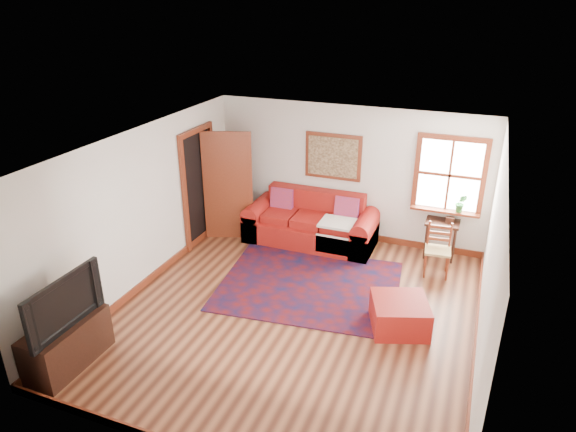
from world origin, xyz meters
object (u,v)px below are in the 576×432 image
at_px(red_ottoman, 399,315).
at_px(ladder_back_chair, 438,247).
at_px(red_leather_sofa, 311,226).
at_px(side_table, 442,228).
at_px(media_cabinet, 67,344).

bearing_deg(red_ottoman, ladder_back_chair, 60.71).
xyz_separation_m(red_leather_sofa, side_table, (2.30, 0.24, 0.25)).
relative_size(side_table, ladder_back_chair, 0.78).
bearing_deg(ladder_back_chair, media_cabinet, -134.98).
bearing_deg(side_table, red_leather_sofa, -174.04).
distance_m(side_table, ladder_back_chair, 0.61).
bearing_deg(red_leather_sofa, side_table, 5.96).
distance_m(red_leather_sofa, media_cabinet, 4.69).
distance_m(red_leather_sofa, side_table, 2.32).
distance_m(ladder_back_chair, media_cabinet, 5.67).
bearing_deg(red_leather_sofa, red_ottoman, -46.39).
height_order(ladder_back_chair, media_cabinet, ladder_back_chair).
height_order(side_table, ladder_back_chair, ladder_back_chair).
bearing_deg(side_table, ladder_back_chair, -88.82).
bearing_deg(media_cabinet, red_leather_sofa, 68.80).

